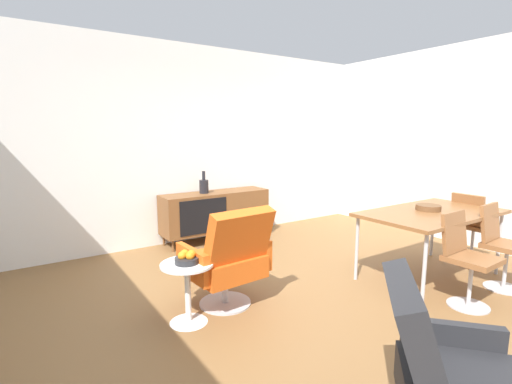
{
  "coord_description": "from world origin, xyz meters",
  "views": [
    {
      "loc": [
        -2.18,
        -2.45,
        1.59
      ],
      "look_at": [
        -0.1,
        0.63,
        0.98
      ],
      "focal_mm": 26.06,
      "sensor_mm": 36.0,
      "label": 1
    }
  ],
  "objects": [
    {
      "name": "wooden_bowl_on_table",
      "position": [
        1.6,
        -0.21,
        0.77
      ],
      "size": [
        0.26,
        0.26,
        0.06
      ],
      "primitive_type": "cylinder",
      "color": "brown",
      "rests_on": "dining_table"
    },
    {
      "name": "dining_table",
      "position": [
        1.59,
        -0.26,
        0.7
      ],
      "size": [
        1.6,
        0.9,
        0.74
      ],
      "color": "brown",
      "rests_on": "ground_plane"
    },
    {
      "name": "wall_back",
      "position": [
        0.0,
        2.6,
        1.4
      ],
      "size": [
        6.8,
        0.12,
        2.8
      ],
      "primitive_type": "cube",
      "color": "white",
      "rests_on": "ground_plane"
    },
    {
      "name": "wall_right",
      "position": [
        3.2,
        0.0,
        1.4
      ],
      "size": [
        0.12,
        5.6,
        2.8
      ],
      "primitive_type": "cube",
      "color": "white",
      "rests_on": "ground_plane"
    },
    {
      "name": "fruit_bowl",
      "position": [
        -1.02,
        0.29,
        0.56
      ],
      "size": [
        0.2,
        0.2,
        0.11
      ],
      "color": "#262628",
      "rests_on": "side_table_round"
    },
    {
      "name": "vase_cobalt",
      "position": [
        0.12,
        2.3,
        0.83
      ],
      "size": [
        0.13,
        0.13,
        0.32
      ],
      "color": "black",
      "rests_on": "sideboard"
    },
    {
      "name": "dining_chair_front_left",
      "position": [
        1.23,
        -0.82,
        0.47
      ],
      "size": [
        0.41,
        0.44,
        0.86
      ],
      "color": "brown",
      "rests_on": "ground_plane"
    },
    {
      "name": "side_table_round",
      "position": [
        -1.02,
        0.29,
        0.32
      ],
      "size": [
        0.44,
        0.44,
        0.52
      ],
      "color": "white",
      "rests_on": "ground_plane"
    },
    {
      "name": "sideboard",
      "position": [
        0.3,
        2.3,
        0.44
      ],
      "size": [
        1.6,
        0.45,
        0.72
      ],
      "color": "brown",
      "rests_on": "ground_plane"
    },
    {
      "name": "dining_chair_far_end",
      "position": [
        2.47,
        -0.26,
        0.47
      ],
      "size": [
        0.43,
        0.41,
        0.86
      ],
      "color": "brown",
      "rests_on": "ground_plane"
    },
    {
      "name": "lounge_chair_red",
      "position": [
        -0.59,
        0.35,
        0.47
      ],
      "size": [
        0.75,
        0.69,
        0.95
      ],
      "color": "#D85919",
      "rests_on": "ground_plane"
    },
    {
      "name": "dining_chair_front_right",
      "position": [
        1.93,
        -0.82,
        0.47
      ],
      "size": [
        0.43,
        0.45,
        0.86
      ],
      "color": "brown",
      "rests_on": "ground_plane"
    },
    {
      "name": "ground_plane",
      "position": [
        0.0,
        0.0,
        0.0
      ],
      "size": [
        8.32,
        8.32,
        0.0
      ],
      "primitive_type": "plane",
      "color": "brown"
    }
  ]
}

